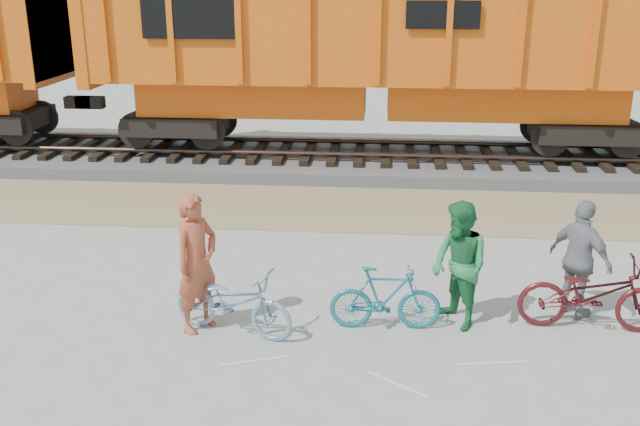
# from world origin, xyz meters

# --- Properties ---
(ground) EXTENTS (120.00, 120.00, 0.00)m
(ground) POSITION_xyz_m (0.00, 0.00, 0.00)
(ground) COLOR #9E9E99
(ground) RESTS_ON ground
(gravel_strip) EXTENTS (120.00, 3.00, 0.02)m
(gravel_strip) POSITION_xyz_m (0.00, 5.50, 0.01)
(gravel_strip) COLOR #9A875F
(gravel_strip) RESTS_ON ground
(ballast_bed) EXTENTS (120.00, 4.00, 0.30)m
(ballast_bed) POSITION_xyz_m (0.00, 9.00, 0.15)
(ballast_bed) COLOR slate
(ballast_bed) RESTS_ON ground
(track) EXTENTS (120.00, 2.60, 0.24)m
(track) POSITION_xyz_m (0.00, 9.00, 0.47)
(track) COLOR black
(track) RESTS_ON ballast_bed
(hopper_car_center) EXTENTS (14.00, 3.13, 4.65)m
(hopper_car_center) POSITION_xyz_m (0.40, 9.00, 3.01)
(hopper_car_center) COLOR black
(hopper_car_center) RESTS_ON track
(bicycle_blue) EXTENTS (1.86, 1.10, 0.92)m
(bicycle_blue) POSITION_xyz_m (-1.42, -0.06, 0.46)
(bicycle_blue) COLOR #7094B7
(bicycle_blue) RESTS_ON ground
(bicycle_teal) EXTENTS (1.55, 0.50, 0.92)m
(bicycle_teal) POSITION_xyz_m (0.64, 0.24, 0.46)
(bicycle_teal) COLOR #1B6A7D
(bicycle_teal) RESTS_ON ground
(bicycle_maroon) EXTENTS (2.01, 0.79, 1.04)m
(bicycle_maroon) POSITION_xyz_m (3.47, 0.47, 0.52)
(bicycle_maroon) COLOR #4A1316
(bicycle_maroon) RESTS_ON ground
(person_solo) EXTENTS (0.77, 0.85, 1.96)m
(person_solo) POSITION_xyz_m (-1.92, 0.04, 0.98)
(person_solo) COLOR #AA492E
(person_solo) RESTS_ON ground
(person_man) EXTENTS (1.03, 1.10, 1.79)m
(person_man) POSITION_xyz_m (1.64, 0.44, 0.90)
(person_man) COLOR #22723D
(person_man) RESTS_ON ground
(person_woman) EXTENTS (0.96, 1.06, 1.74)m
(person_woman) POSITION_xyz_m (3.37, 0.87, 0.87)
(person_woman) COLOR gray
(person_woman) RESTS_ON ground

